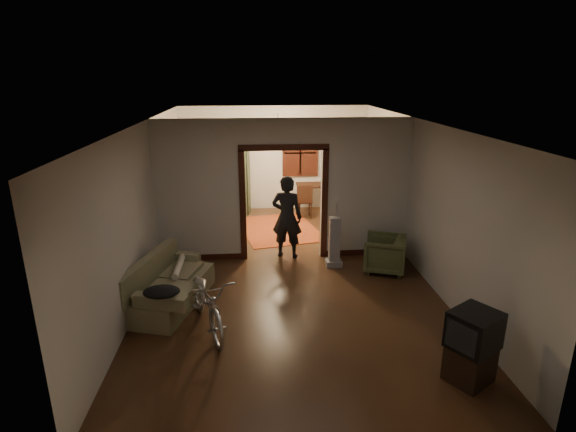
{
  "coord_description": "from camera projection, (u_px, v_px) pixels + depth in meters",
  "views": [
    {
      "loc": [
        -0.61,
        -7.81,
        3.59
      ],
      "look_at": [
        0.0,
        -0.3,
        1.2
      ],
      "focal_mm": 28.0,
      "sensor_mm": 36.0,
      "label": 1
    }
  ],
  "objects": [
    {
      "name": "door_casing",
      "position": [
        284.0,
        205.0,
        8.93
      ],
      "size": [
        1.74,
        0.2,
        2.32
      ],
      "primitive_type": "cube",
      "color": "black",
      "rests_on": "floor"
    },
    {
      "name": "desk",
      "position": [
        316.0,
        198.0,
        12.12
      ],
      "size": [
        1.07,
        0.65,
        0.76
      ],
      "primitive_type": "cube",
      "rotation": [
        0.0,
        0.0,
        -0.08
      ],
      "color": "black",
      "rests_on": "floor"
    },
    {
      "name": "armchair",
      "position": [
        385.0,
        254.0,
        8.49
      ],
      "size": [
        0.96,
        0.95,
        0.69
      ],
      "primitive_type": "imported",
      "rotation": [
        0.0,
        0.0,
        -1.91
      ],
      "color": "#48512D",
      "rests_on": "floor"
    },
    {
      "name": "rolled_paper",
      "position": [
        179.0,
        266.0,
        7.48
      ],
      "size": [
        0.11,
        0.86,
        0.11
      ],
      "primitive_type": "cylinder",
      "rotation": [
        1.57,
        0.0,
        0.0
      ],
      "color": "beige",
      "rests_on": "sofa"
    },
    {
      "name": "sofa",
      "position": [
        170.0,
        281.0,
        7.22
      ],
      "size": [
        1.28,
        1.95,
        0.83
      ],
      "primitive_type": "cube",
      "rotation": [
        0.0,
        0.0,
        -0.28
      ],
      "color": "#6B6947",
      "rests_on": "floor"
    },
    {
      "name": "wall_back",
      "position": [
        274.0,
        159.0,
        12.17
      ],
      "size": [
        5.0,
        0.02,
        2.8
      ],
      "primitive_type": "cube",
      "color": "beige",
      "rests_on": "floor"
    },
    {
      "name": "far_window",
      "position": [
        300.0,
        153.0,
        12.14
      ],
      "size": [
        0.98,
        0.06,
        1.28
      ],
      "primitive_type": "cube",
      "color": "black",
      "rests_on": "wall_back"
    },
    {
      "name": "wall_right",
      "position": [
        421.0,
        198.0,
        8.32
      ],
      "size": [
        0.02,
        8.5,
        2.8
      ],
      "primitive_type": "cube",
      "color": "beige",
      "rests_on": "floor"
    },
    {
      "name": "globe",
      "position": [
        230.0,
        141.0,
        11.53
      ],
      "size": [
        0.27,
        0.27,
        0.27
      ],
      "primitive_type": "sphere",
      "color": "#1E5972",
      "rests_on": "locker"
    },
    {
      "name": "chandelier",
      "position": [
        278.0,
        131.0,
        10.22
      ],
      "size": [
        0.24,
        0.24,
        0.24
      ],
      "primitive_type": "sphere",
      "color": "#FFE0A5",
      "rests_on": "ceiling"
    },
    {
      "name": "desk_chair",
      "position": [
        304.0,
        201.0,
        11.62
      ],
      "size": [
        0.51,
        0.51,
        0.9
      ],
      "primitive_type": "cube",
      "rotation": [
        0.0,
        0.0,
        -0.34
      ],
      "color": "black",
      "rests_on": "floor"
    },
    {
      "name": "crt_tv",
      "position": [
        474.0,
        330.0,
        5.31
      ],
      "size": [
        0.71,
        0.69,
        0.46
      ],
      "primitive_type": "cube",
      "rotation": [
        0.0,
        0.0,
        0.57
      ],
      "color": "black",
      "rests_on": "tv_stand"
    },
    {
      "name": "person",
      "position": [
        287.0,
        217.0,
        9.01
      ],
      "size": [
        0.71,
        0.57,
        1.69
      ],
      "primitive_type": "imported",
      "rotation": [
        0.0,
        0.0,
        2.83
      ],
      "color": "black",
      "rests_on": "floor"
    },
    {
      "name": "vacuum",
      "position": [
        334.0,
        242.0,
        8.65
      ],
      "size": [
        0.34,
        0.29,
        1.0
      ],
      "primitive_type": "cube",
      "rotation": [
        0.0,
        0.0,
        0.16
      ],
      "color": "gray",
      "rests_on": "floor"
    },
    {
      "name": "floor",
      "position": [
        287.0,
        271.0,
        8.55
      ],
      "size": [
        5.0,
        8.5,
        0.01
      ],
      "primitive_type": "cube",
      "color": "#311B0F",
      "rests_on": "ground"
    },
    {
      "name": "jacket",
      "position": [
        161.0,
        292.0,
        6.28
      ],
      "size": [
        0.51,
        0.38,
        0.15
      ],
      "primitive_type": "ellipsoid",
      "color": "black",
      "rests_on": "sofa"
    },
    {
      "name": "tv_stand",
      "position": [
        469.0,
        364.0,
        5.46
      ],
      "size": [
        0.66,
        0.64,
        0.45
      ],
      "primitive_type": "cube",
      "rotation": [
        0.0,
        0.0,
        0.57
      ],
      "color": "black",
      "rests_on": "floor"
    },
    {
      "name": "locker",
      "position": [
        231.0,
        180.0,
        11.84
      ],
      "size": [
        1.0,
        0.69,
        1.82
      ],
      "primitive_type": "cube",
      "rotation": [
        0.0,
        0.0,
        -0.22
      ],
      "color": "#2F3A23",
      "rests_on": "floor"
    },
    {
      "name": "partition_wall",
      "position": [
        284.0,
        190.0,
        8.84
      ],
      "size": [
        5.0,
        0.14,
        2.8
      ],
      "primitive_type": "cube",
      "color": "beige",
      "rests_on": "floor"
    },
    {
      "name": "bicycle",
      "position": [
        207.0,
        300.0,
        6.53
      ],
      "size": [
        1.12,
        1.8,
        0.89
      ],
      "primitive_type": "imported",
      "rotation": [
        0.0,
        0.0,
        0.34
      ],
      "color": "silver",
      "rests_on": "floor"
    },
    {
      "name": "light_switch",
      "position": [
        337.0,
        198.0,
        8.9
      ],
      "size": [
        0.08,
        0.01,
        0.12
      ],
      "primitive_type": "cube",
      "color": "silver",
      "rests_on": "partition_wall"
    },
    {
      "name": "oriental_rug",
      "position": [
        279.0,
        229.0,
        10.87
      ],
      "size": [
        2.16,
        2.58,
        0.02
      ],
      "primitive_type": "cube",
      "rotation": [
        0.0,
        0.0,
        0.21
      ],
      "color": "maroon",
      "rests_on": "floor"
    },
    {
      "name": "wall_left",
      "position": [
        146.0,
        204.0,
        7.94
      ],
      "size": [
        0.02,
        8.5,
        2.8
      ],
      "primitive_type": "cube",
      "color": "beige",
      "rests_on": "floor"
    },
    {
      "name": "ceiling",
      "position": [
        287.0,
        122.0,
        7.71
      ],
      "size": [
        5.0,
        8.5,
        0.01
      ],
      "primitive_type": "cube",
      "color": "white",
      "rests_on": "floor"
    }
  ]
}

